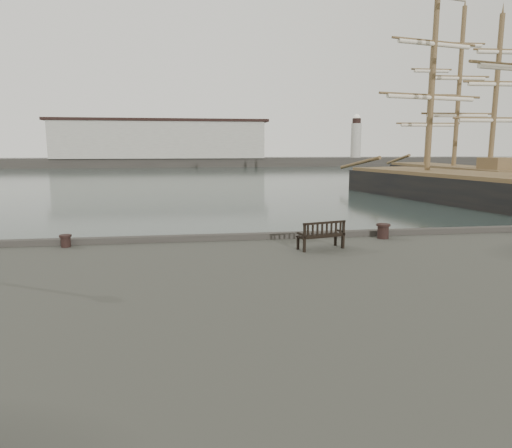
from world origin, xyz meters
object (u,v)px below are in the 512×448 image
at_px(bench, 321,240).
at_px(bollard_right, 383,231).
at_px(bollard_left, 66,241).
at_px(tall_ship_far, 452,180).

xyz_separation_m(bench, bollard_right, (2.40, 1.19, -0.02)).
bearing_deg(bollard_right, bollard_left, 179.05).
distance_m(bollard_left, tall_ship_far, 47.87).
xyz_separation_m(bollard_right, tall_ship_far, (23.66, 34.50, -1.09)).
relative_size(bench, tall_ship_far, 0.06).
bearing_deg(tall_ship_far, bench, -123.35).
height_order(bollard_right, tall_ship_far, tall_ship_far).
relative_size(bench, bollard_left, 4.00).
bearing_deg(bollard_left, bench, -10.52).
bearing_deg(bench, bollard_right, 11.67).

